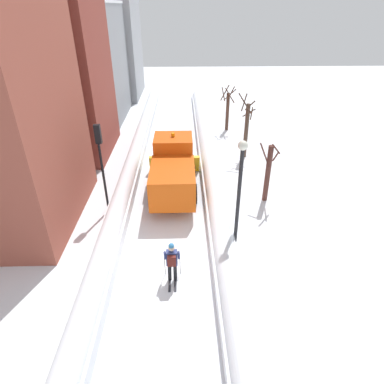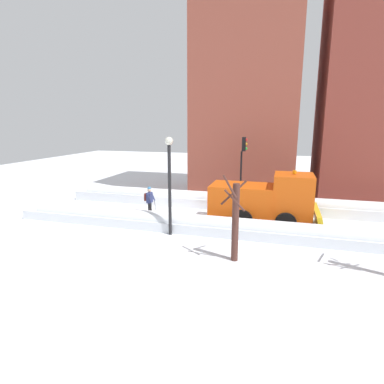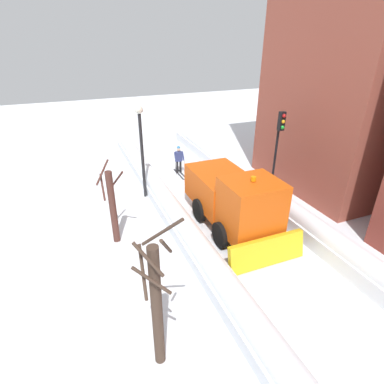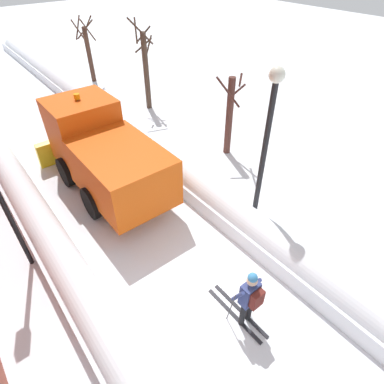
{
  "view_description": "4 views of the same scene",
  "coord_description": "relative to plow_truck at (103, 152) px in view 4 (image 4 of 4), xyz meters",
  "views": [
    {
      "loc": [
        0.82,
        -10.4,
        9.39
      ],
      "look_at": [
        1.23,
        3.48,
        1.33
      ],
      "focal_mm": 30.12,
      "sensor_mm": 36.0,
      "label": 1
    },
    {
      "loc": [
        17.52,
        6.49,
        5.53
      ],
      "look_at": [
        1.02,
        1.76,
        1.79
      ],
      "focal_mm": 29.71,
      "sensor_mm": 36.0,
      "label": 2
    },
    {
      "loc": [
        6.43,
        16.13,
        7.85
      ],
      "look_at": [
        1.28,
        3.45,
        0.94
      ],
      "focal_mm": 28.87,
      "sensor_mm": 36.0,
      "label": 3
    },
    {
      "loc": [
        -3.17,
        -3.47,
        7.24
      ],
      "look_at": [
        1.17,
        1.99,
        1.63
      ],
      "focal_mm": 29.69,
      "sensor_mm": 36.0,
      "label": 4
    }
  ],
  "objects": [
    {
      "name": "bare_tree_near",
      "position": [
        5.07,
        -0.95,
        0.23
      ],
      "size": [
        1.08,
        1.06,
        3.54
      ],
      "color": "#4F2D26",
      "rests_on": "ground"
    },
    {
      "name": "street_lamp",
      "position": [
        2.89,
        -4.52,
        1.65
      ],
      "size": [
        0.4,
        0.4,
        4.89
      ],
      "color": "black",
      "rests_on": "ground"
    },
    {
      "name": "plow_truck",
      "position": [
        0.0,
        0.0,
        0.0
      ],
      "size": [
        3.2,
        5.98,
        3.12
      ],
      "color": "#DB510F",
      "rests_on": "ground"
    },
    {
      "name": "skier",
      "position": [
        0.08,
        -6.85,
        -0.48
      ],
      "size": [
        0.62,
        1.8,
        1.81
      ],
      "color": "black",
      "rests_on": "ground"
    },
    {
      "name": "ground_plane",
      "position": [
        -0.25,
        4.26,
        -1.48
      ],
      "size": [
        80.0,
        80.0,
        0.0
      ],
      "primitive_type": "plane",
      "color": "white"
    },
    {
      "name": "bare_tree_far",
      "position": [
        4.36,
        10.75,
        0.34
      ],
      "size": [
        1.33,
        1.39,
        3.76
      ],
      "color": "#472F24",
      "rests_on": "ground"
    },
    {
      "name": "snowbank_right",
      "position": [
        2.24,
        4.26,
        -1.08
      ],
      "size": [
        1.1,
        36.0,
        0.96
      ],
      "color": "white",
      "rests_on": "ground"
    },
    {
      "name": "bare_tree_mid",
      "position": [
        4.93,
        5.04,
        0.6
      ],
      "size": [
        1.24,
        1.37,
        4.46
      ],
      "color": "#453429",
      "rests_on": "ground"
    }
  ]
}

